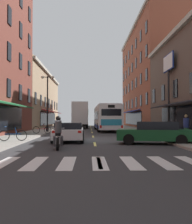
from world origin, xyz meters
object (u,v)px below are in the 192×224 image
sedan_mid (155,133)px  motorcycle_rider (58,135)px  bicycle_mid (42,130)px  box_truck (80,115)px  street_lamp_twin (47,101)px  sedan_near (83,123)px  transit_bus (106,118)px  pedestrian_mid (186,127)px  billboard_sign (168,73)px  bicycle_near (13,135)px  sedan_far (69,132)px

sedan_mid → motorcycle_rider: size_ratio=2.23×
sedan_mid → bicycle_mid: bearing=133.4°
box_truck → street_lamp_twin: size_ratio=1.35×
sedan_near → sedan_mid: (5.20, -35.43, -0.04)m
transit_bus → pedestrian_mid: bearing=-75.5°
sedan_near → billboard_sign: bearing=-72.3°
billboard_sign → bicycle_near: bearing=-148.3°
street_lamp_twin → sedan_near: bearing=82.0°
box_truck → sedan_far: 23.88m
transit_bus → pedestrian_mid: (4.12, -15.90, -0.67)m
motorcycle_rider → bicycle_near: size_ratio=1.21×
bicycle_mid → street_lamp_twin: 4.73m
transit_bus → bicycle_near: (-6.93, -16.26, -1.16)m
box_truck → sedan_mid: size_ratio=1.76×
sedan_mid → pedestrian_mid: (2.36, 1.20, 0.30)m
billboard_sign → bicycle_mid: billboard_sign is taller
transit_bus → sedan_mid: (1.76, -17.10, -0.97)m
sedan_near → sedan_far: (-0.11, -33.53, -0.08)m
transit_bus → motorcycle_rider: 19.83m
sedan_far → pedestrian_mid: bearing=-5.2°
sedan_mid → bicycle_mid: 12.12m
sedan_mid → motorcycle_rider: 6.00m
sedan_mid → sedan_far: size_ratio=1.06×
transit_bus → sedan_near: size_ratio=2.72×
billboard_sign → sedan_mid: 10.35m
box_truck → transit_bus: bearing=-67.5°
transit_bus → sedan_far: bearing=-103.1°
billboard_sign → sedan_near: 28.88m
motorcycle_rider → bicycle_near: motorcycle_rider is taller
box_truck → sedan_mid: (5.34, -25.74, -1.37)m
bicycle_mid → pedestrian_mid: pedestrian_mid is taller
billboard_sign → transit_bus: bearing=120.7°
billboard_sign → bicycle_near: (-12.14, -7.50, -5.26)m
transit_bus → sedan_far: size_ratio=2.76×
billboard_sign → sedan_mid: (-3.44, -8.34, -5.08)m
transit_bus → box_truck: 9.36m
bicycle_near → street_lamp_twin: bearing=88.7°
sedan_mid → bicycle_near: size_ratio=2.71×
bicycle_mid → street_lamp_twin: size_ratio=0.28×
transit_bus → sedan_near: (-3.43, 18.33, -0.93)m
transit_bus → street_lamp_twin: size_ratio=2.01×
sedan_near → pedestrian_mid: size_ratio=2.68×
box_truck → bicycle_near: box_truck is taller
transit_bus → bicycle_near: 17.71m
billboard_sign → sedan_near: bearing=107.7°
sedan_mid → bicycle_mid: sedan_mid is taller
transit_bus → box_truck: (-3.57, 8.64, 0.40)m
bicycle_mid → transit_bus: bearing=51.7°
bicycle_near → pedestrian_mid: pedestrian_mid is taller
box_truck → sedan_far: box_truck is taller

